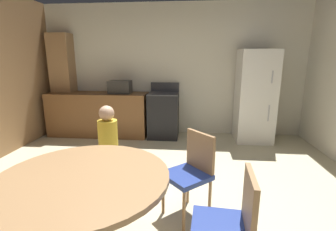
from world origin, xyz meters
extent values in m
plane|color=beige|center=(0.00, 0.00, 0.00)|extent=(14.00, 14.00, 0.00)
cube|color=silver|center=(0.00, 3.02, 1.35)|extent=(5.71, 0.12, 2.70)
cube|color=brown|center=(-1.53, 2.62, 0.45)|extent=(2.05, 0.60, 0.90)
cube|color=#9E754C|center=(-2.34, 2.80, 1.05)|extent=(0.44, 0.36, 2.10)
cube|color=black|center=(-0.15, 2.62, 0.45)|extent=(0.60, 0.60, 0.90)
cube|color=#38383D|center=(-0.15, 2.62, 0.91)|extent=(0.60, 0.60, 0.02)
cube|color=#38383D|center=(-0.15, 2.90, 1.01)|extent=(0.60, 0.04, 0.18)
cube|color=white|center=(1.63, 2.57, 0.88)|extent=(0.68, 0.66, 1.76)
cylinder|color=#B2B2B7|center=(1.81, 2.23, 1.28)|extent=(0.02, 0.02, 0.22)
cylinder|color=#B2B2B7|center=(1.81, 2.23, 0.63)|extent=(0.02, 0.02, 0.30)
cube|color=#2D2B28|center=(-1.05, 2.62, 1.03)|extent=(0.44, 0.32, 0.26)
cylinder|color=#9E754C|center=(-0.39, -0.62, 0.36)|extent=(0.14, 0.14, 0.72)
cylinder|color=#9E754C|center=(-0.39, -0.62, 0.74)|extent=(1.28, 1.28, 0.04)
cube|color=navy|center=(0.62, -0.70, 0.45)|extent=(0.43, 0.43, 0.05)
cube|color=#9E754C|center=(0.79, -0.72, 0.66)|extent=(0.07, 0.38, 0.42)
cylinder|color=#9E754C|center=(0.35, -0.20, 0.21)|extent=(0.03, 0.03, 0.43)
cylinder|color=#9E754C|center=(0.13, 0.06, 0.21)|extent=(0.03, 0.03, 0.43)
cylinder|color=#9E754C|center=(0.61, 0.03, 0.21)|extent=(0.03, 0.03, 0.43)
cylinder|color=#9E754C|center=(0.38, 0.28, 0.21)|extent=(0.03, 0.03, 0.43)
cube|color=navy|center=(0.37, 0.04, 0.45)|extent=(0.56, 0.56, 0.05)
cube|color=#9E754C|center=(0.50, 0.16, 0.66)|extent=(0.28, 0.31, 0.42)
cylinder|color=#665B51|center=(-0.54, 0.35, 0.25)|extent=(0.17, 0.17, 0.50)
cylinder|color=gold|center=(-0.54, 0.35, 0.71)|extent=(0.25, 0.25, 0.42)
sphere|color=#D6A884|center=(-0.54, 0.35, 1.00)|extent=(0.17, 0.17, 0.17)
camera|label=1|loc=(0.39, -2.18, 1.60)|focal=25.74mm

